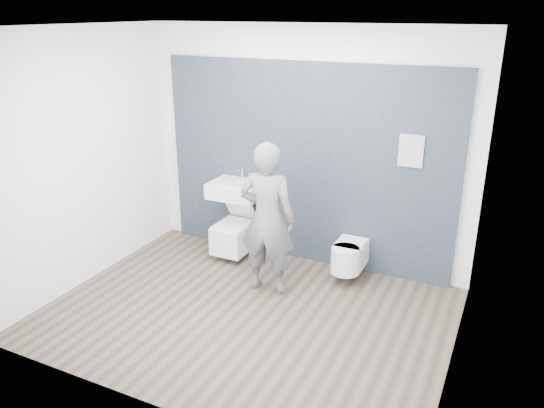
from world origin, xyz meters
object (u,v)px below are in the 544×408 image
at_px(washbasin, 236,189).
at_px(visitor, 267,219).
at_px(toilet_rounded, 348,256).
at_px(toilet_square, 235,235).

height_order(washbasin, visitor, visitor).
bearing_deg(toilet_rounded, toilet_square, -179.82).
relative_size(washbasin, visitor, 0.37).
height_order(toilet_rounded, visitor, visitor).
xyz_separation_m(washbasin, toilet_square, (0.00, -0.05, -0.58)).
bearing_deg(toilet_square, toilet_rounded, 0.18).
distance_m(washbasin, toilet_square, 0.58).
relative_size(toilet_square, toilet_rounded, 1.30).
distance_m(toilet_square, toilet_rounded, 1.48).
xyz_separation_m(toilet_square, visitor, (0.75, -0.60, 0.56)).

